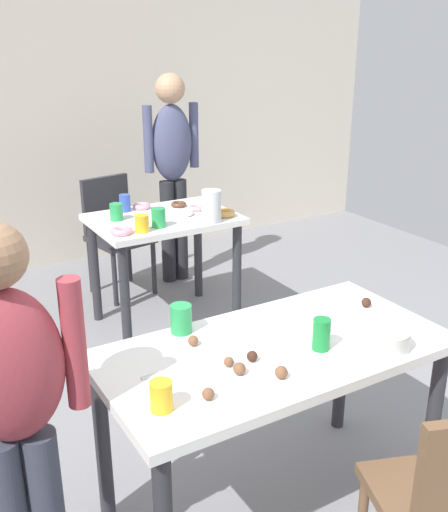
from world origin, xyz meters
name	(u,v)px	position (x,y,z in m)	size (l,w,h in m)	color
ground_plane	(274,479)	(0.00, 0.00, 0.00)	(6.40, 6.40, 0.00)	gray
wall_back	(48,109)	(0.00, 3.20, 1.30)	(6.40, 0.10, 2.60)	beige
dining_table_near	(274,370)	(-0.10, -0.12, 0.65)	(1.33, 0.68, 0.75)	white
dining_table_far	(164,236)	(0.27, 1.66, 0.62)	(0.91, 0.66, 0.75)	white
chair_far_table	(114,228)	(0.19, 2.35, 0.50)	(0.47, 0.47, 0.87)	#2D2D33
person_girl_near	(14,404)	(-1.05, -0.11, 0.82)	(0.46, 0.25, 1.38)	#383D4C
person_adult_far	(172,160)	(0.67, 2.32, 0.97)	(0.45, 0.22, 1.60)	#28282D
mixing_bowl	(386,339)	(0.24, -0.34, 0.79)	(0.18, 0.18, 0.08)	white
soda_can	(321,334)	(0.03, -0.22, 0.81)	(0.07, 0.07, 0.12)	#198438
fork_near	(164,372)	(-0.54, -0.08, 0.75)	(0.17, 0.02, 0.01)	silver
cup_near_0	(161,396)	(-0.64, -0.27, 0.80)	(0.07, 0.07, 0.10)	yellow
cup_near_1	(181,319)	(-0.35, 0.17, 0.81)	(0.09, 0.09, 0.11)	green
cake_ball_0	(208,394)	(-0.49, -0.29, 0.77)	(0.04, 0.04, 0.04)	brown
cake_ball_1	(193,341)	(-0.36, 0.04, 0.77)	(0.04, 0.04, 0.04)	brown
cake_ball_2	(325,328)	(0.13, -0.12, 0.77)	(0.04, 0.04, 0.04)	#3D2319
cake_ball_3	(239,369)	(-0.32, -0.22, 0.77)	(0.04, 0.04, 0.04)	brown
cake_ball_4	(252,356)	(-0.24, -0.16, 0.77)	(0.04, 0.04, 0.04)	#3D2319
cake_ball_5	(229,362)	(-0.33, -0.15, 0.77)	(0.04, 0.04, 0.04)	brown
cake_ball_6	(281,372)	(-0.21, -0.31, 0.77)	(0.05, 0.05, 0.05)	brown
cake_ball_7	(366,302)	(0.43, -0.03, 0.77)	(0.04, 0.04, 0.04)	#3D2319
pitcher_far	(211,206)	(0.48, 1.40, 0.85)	(0.12, 0.12, 0.20)	white
cup_far_0	(159,218)	(0.15, 1.47, 0.81)	(0.09, 0.09, 0.12)	green
cup_far_1	(116,212)	(-0.02, 1.74, 0.80)	(0.08, 0.08, 0.11)	green
cup_far_2	(125,203)	(0.11, 1.90, 0.81)	(0.07, 0.07, 0.11)	#3351B2
cup_far_3	(142,224)	(0.03, 1.43, 0.80)	(0.08, 0.08, 0.10)	yellow
donut_far_0	(179,204)	(0.47, 1.82, 0.77)	(0.10, 0.10, 0.03)	brown
donut_far_1	(122,231)	(-0.09, 1.45, 0.77)	(0.13, 0.13, 0.04)	pink
donut_far_2	(184,213)	(0.40, 1.61, 0.77)	(0.12, 0.12, 0.04)	white
donut_far_3	(142,206)	(0.23, 1.91, 0.77)	(0.12, 0.12, 0.03)	pink
donut_far_4	(197,208)	(0.53, 1.68, 0.77)	(0.11, 0.11, 0.03)	pink
donut_far_5	(224,213)	(0.62, 1.47, 0.77)	(0.14, 0.14, 0.04)	gold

